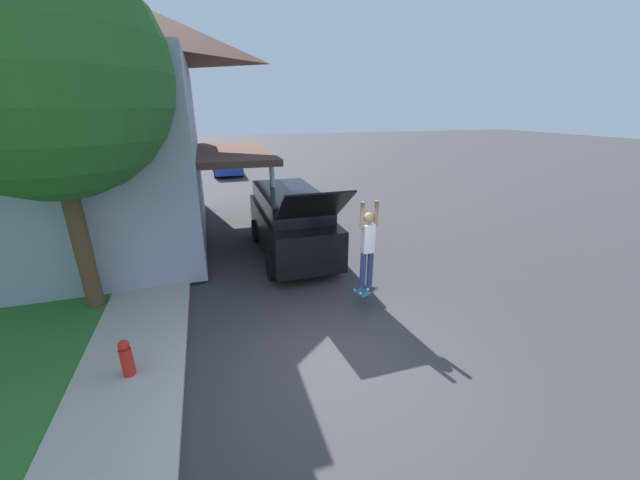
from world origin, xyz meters
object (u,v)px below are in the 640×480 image
object	(u,v)px
suv_parked	(291,221)
skateboard	(362,292)
lawn_tree_near	(39,73)
car_down_street	(227,164)
lawn_tree_far	(103,74)
fire_hydrant	(126,358)
skateboarder	(368,244)

from	to	relation	value
suv_parked	skateboard	distance (m)	3.86
lawn_tree_near	car_down_street	xyz separation A→B (m)	(4.12, 17.51, -4.28)
lawn_tree_far	skateboard	world-z (taller)	lawn_tree_far
skateboard	lawn_tree_near	bearing A→B (deg)	161.74
suv_parked	lawn_tree_near	bearing A→B (deg)	-160.44
car_down_street	fire_hydrant	bearing A→B (deg)	-98.29
lawn_tree_near	suv_parked	size ratio (longest dim) A/B	1.30
suv_parked	fire_hydrant	xyz separation A→B (m)	(-3.91, -4.62, -0.67)
skateboarder	fire_hydrant	world-z (taller)	skateboarder
lawn_tree_far	skateboarder	world-z (taller)	lawn_tree_far
skateboard	fire_hydrant	xyz separation A→B (m)	(-4.69, -0.89, -0.03)
lawn_tree_far	lawn_tree_near	bearing A→B (deg)	-87.62
fire_hydrant	car_down_street	bearing A→B (deg)	81.71
fire_hydrant	skateboard	bearing A→B (deg)	10.72
lawn_tree_near	skateboarder	distance (m)	7.08
skateboarder	lawn_tree_near	bearing A→B (deg)	161.85
skateboarder	skateboard	bearing A→B (deg)	170.16
lawn_tree_near	suv_parked	xyz separation A→B (m)	(5.07, 1.80, -3.87)
car_down_street	lawn_tree_far	bearing A→B (deg)	-111.70
lawn_tree_far	skateboarder	xyz separation A→B (m)	(6.19, -8.42, -3.84)
car_down_street	fire_hydrant	distance (m)	20.54
skateboard	fire_hydrant	size ratio (longest dim) A/B	1.09
car_down_street	fire_hydrant	size ratio (longest dim) A/B	6.55
suv_parked	skateboarder	bearing A→B (deg)	-77.18
lawn_tree_far	suv_parked	world-z (taller)	lawn_tree_far
lawn_tree_far	skateboarder	distance (m)	11.14
suv_parked	fire_hydrant	size ratio (longest dim) A/B	8.20
car_down_street	skateboard	world-z (taller)	car_down_street
skateboard	fire_hydrant	distance (m)	4.77
fire_hydrant	suv_parked	bearing A→B (deg)	49.72
skateboard	fire_hydrant	world-z (taller)	fire_hydrant
skateboard	fire_hydrant	bearing A→B (deg)	-169.28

